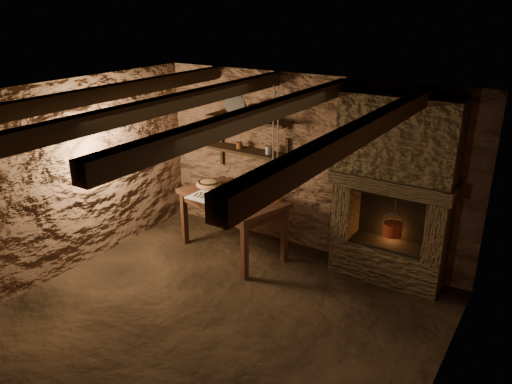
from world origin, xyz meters
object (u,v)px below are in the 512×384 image
Objects in this scene: stoneware_jug at (277,185)px; red_pot at (393,228)px; wooden_bowl at (209,184)px; iron_stockpot at (257,113)px; work_table at (233,222)px.

stoneware_jug reaches higher than red_pot.
wooden_bowl is 1.19m from iron_stockpot.
stoneware_jug is 1.43× the size of wooden_bowl.
iron_stockpot is (-0.54, 0.35, 0.81)m from stoneware_jug.
red_pot is at bearing 14.81° from stoneware_jug.
wooden_bowl is (-1.05, -0.09, -0.17)m from stoneware_jug.
red_pot is (2.52, 0.32, -0.16)m from wooden_bowl.
iron_stockpot is at bearing 40.72° from wooden_bowl.
stoneware_jug reaches higher than work_table.
iron_stockpot is (0.51, 0.44, 0.98)m from wooden_bowl.
stoneware_jug is 0.93× the size of red_pot.
work_table is 2.12m from red_pot.
work_table is 3.02× the size of red_pot.
wooden_bowl is at bearing -175.66° from work_table.
red_pot is (2.01, -0.12, -1.15)m from iron_stockpot.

